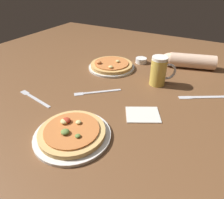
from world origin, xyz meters
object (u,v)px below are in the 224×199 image
at_px(beer_mug_dark, 159,71).
at_px(knife_right, 204,97).
at_px(diner_arm, 186,61).
at_px(pizza_plate_near, 72,133).
at_px(pizza_plate_far, 111,66).
at_px(napkin_folded, 143,114).
at_px(fork_left, 34,98).
at_px(fork_spare, 97,92).
at_px(ramekin_sauce, 141,60).

distance_m(beer_mug_dark, knife_right, 0.24).
bearing_deg(diner_arm, knife_right, -64.00).
distance_m(pizza_plate_near, pizza_plate_far, 0.61).
relative_size(beer_mug_dark, diner_arm, 0.48).
xyz_separation_m(pizza_plate_near, diner_arm, (0.22, 0.82, 0.03)).
xyz_separation_m(pizza_plate_near, napkin_folded, (0.17, 0.24, -0.01)).
bearing_deg(fork_left, beer_mug_dark, 42.21).
xyz_separation_m(pizza_plate_far, knife_right, (0.54, -0.08, -0.01)).
height_order(beer_mug_dark, fork_spare, beer_mug_dark).
height_order(ramekin_sauce, diner_arm, diner_arm).
height_order(pizza_plate_near, ramekin_sauce, pizza_plate_near).
distance_m(pizza_plate_near, fork_left, 0.33).
bearing_deg(fork_left, knife_right, 29.67).
relative_size(ramekin_sauce, napkin_folded, 0.51).
xyz_separation_m(pizza_plate_far, beer_mug_dark, (0.31, -0.06, 0.06)).
bearing_deg(knife_right, pizza_plate_far, 171.64).
relative_size(fork_left, fork_spare, 1.18).
bearing_deg(fork_spare, knife_right, 23.88).
height_order(napkin_folded, knife_right, napkin_folded).
relative_size(napkin_folded, diner_arm, 0.44).
bearing_deg(napkin_folded, pizza_plate_near, -125.57).
bearing_deg(beer_mug_dark, pizza_plate_near, -104.94).
bearing_deg(diner_arm, ramekin_sauce, -165.76).
bearing_deg(fork_left, pizza_plate_far, 72.56).
relative_size(pizza_plate_near, fork_spare, 1.47).
height_order(pizza_plate_near, knife_right, pizza_plate_near).
bearing_deg(pizza_plate_far, napkin_folded, -45.40).
bearing_deg(ramekin_sauce, knife_right, -30.51).
xyz_separation_m(pizza_plate_near, knife_right, (0.37, 0.51, -0.01)).
distance_m(pizza_plate_far, fork_spare, 0.29).
xyz_separation_m(pizza_plate_far, ramekin_sauce, (0.12, 0.16, -0.00)).
height_order(pizza_plate_far, fork_left, pizza_plate_far).
distance_m(ramekin_sauce, napkin_folded, 0.55).
bearing_deg(pizza_plate_far, ramekin_sauce, 52.94).
bearing_deg(pizza_plate_far, pizza_plate_near, -74.10).
xyz_separation_m(beer_mug_dark, diner_arm, (0.08, 0.29, -0.03)).
relative_size(napkin_folded, knife_right, 0.63).
bearing_deg(knife_right, fork_left, -150.33).
bearing_deg(fork_left, pizza_plate_near, -20.02).
xyz_separation_m(knife_right, fork_spare, (-0.46, -0.21, -0.00)).
bearing_deg(pizza_plate_far, fork_spare, -75.11).
distance_m(beer_mug_dark, fork_left, 0.62).
height_order(ramekin_sauce, fork_spare, ramekin_sauce).
relative_size(ramekin_sauce, knife_right, 0.33).
distance_m(ramekin_sauce, fork_left, 0.69).
xyz_separation_m(pizza_plate_far, diner_arm, (0.39, 0.23, 0.03)).
bearing_deg(pizza_plate_near, fork_spare, 106.86).
distance_m(knife_right, fork_spare, 0.51).
xyz_separation_m(beer_mug_dark, fork_spare, (-0.23, -0.23, -0.07)).
distance_m(ramekin_sauce, knife_right, 0.48).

